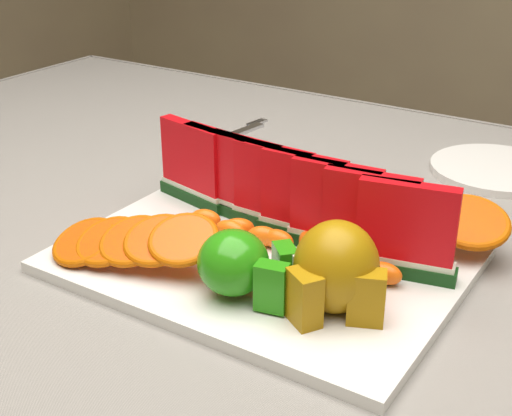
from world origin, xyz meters
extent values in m
cube|color=#4E341D|center=(0.00, 0.00, 0.73)|extent=(1.40, 0.90, 0.03)
cube|color=#4E341D|center=(-0.64, 0.39, 0.36)|extent=(0.06, 0.06, 0.72)
cube|color=gray|center=(0.00, 0.00, 0.75)|extent=(1.52, 1.02, 0.01)
cube|color=gray|center=(0.00, 0.51, 0.66)|extent=(1.52, 0.01, 0.20)
cube|color=silver|center=(0.07, -0.08, 0.76)|extent=(0.40, 0.30, 0.01)
ellipsoid|color=#3C8219|center=(0.09, -0.17, 0.80)|extent=(0.08, 0.08, 0.06)
cube|color=#3C8219|center=(0.14, -0.17, 0.80)|extent=(0.03, 0.02, 0.05)
cube|color=beige|center=(0.14, -0.17, 0.80)|extent=(0.03, 0.01, 0.04)
cube|color=#3C8219|center=(0.13, -0.14, 0.80)|extent=(0.03, 0.03, 0.05)
cube|color=beige|center=(0.14, -0.14, 0.80)|extent=(0.02, 0.02, 0.04)
ellipsoid|color=#9E810A|center=(0.18, -0.13, 0.81)|extent=(0.09, 0.09, 0.09)
cube|color=#9E810A|center=(0.17, -0.17, 0.79)|extent=(0.04, 0.04, 0.05)
cube|color=#9E810A|center=(0.22, -0.14, 0.79)|extent=(0.04, 0.03, 0.05)
cylinder|color=silver|center=(0.21, 0.30, 0.76)|extent=(0.20, 0.20, 0.01)
cube|color=silver|center=(-0.18, 0.21, 0.76)|extent=(0.04, 0.17, 0.00)
cube|color=silver|center=(-0.19, 0.30, 0.76)|extent=(0.01, 0.04, 0.00)
cube|color=silver|center=(-0.18, 0.30, 0.76)|extent=(0.01, 0.04, 0.00)
cube|color=silver|center=(-0.18, 0.30, 0.76)|extent=(0.01, 0.04, 0.00)
cube|color=#0E3D0B|center=(-0.07, -0.02, 0.78)|extent=(0.11, 0.04, 0.01)
cube|color=silver|center=(-0.07, -0.02, 0.79)|extent=(0.10, 0.04, 0.01)
cube|color=#C40200|center=(-0.07, -0.02, 0.83)|extent=(0.10, 0.04, 0.08)
cube|color=#0E3D0B|center=(-0.03, -0.02, 0.78)|extent=(0.11, 0.04, 0.01)
cube|color=silver|center=(-0.03, -0.02, 0.79)|extent=(0.10, 0.03, 0.01)
cube|color=#C40200|center=(-0.03, -0.02, 0.83)|extent=(0.10, 0.03, 0.08)
cube|color=#0E3D0B|center=(0.01, -0.03, 0.78)|extent=(0.11, 0.03, 0.01)
cube|color=silver|center=(0.01, -0.03, 0.79)|extent=(0.10, 0.03, 0.01)
cube|color=#C40200|center=(0.01, -0.03, 0.83)|extent=(0.10, 0.02, 0.08)
cube|color=#0E3D0B|center=(0.05, -0.03, 0.78)|extent=(0.11, 0.02, 0.01)
cube|color=silver|center=(0.05, -0.03, 0.79)|extent=(0.10, 0.02, 0.01)
cube|color=#C40200|center=(0.05, -0.03, 0.83)|extent=(0.10, 0.02, 0.08)
cube|color=#0E3D0B|center=(0.09, -0.03, 0.78)|extent=(0.11, 0.02, 0.01)
cube|color=silver|center=(0.09, -0.03, 0.79)|extent=(0.10, 0.02, 0.01)
cube|color=#C40200|center=(0.09, -0.03, 0.83)|extent=(0.10, 0.02, 0.08)
cube|color=#0E3D0B|center=(0.13, -0.04, 0.78)|extent=(0.11, 0.03, 0.01)
cube|color=silver|center=(0.13, -0.04, 0.79)|extent=(0.10, 0.03, 0.01)
cube|color=#C40200|center=(0.13, -0.04, 0.83)|extent=(0.10, 0.02, 0.08)
cube|color=#0E3D0B|center=(0.17, -0.04, 0.78)|extent=(0.11, 0.04, 0.01)
cube|color=silver|center=(0.17, -0.04, 0.79)|extent=(0.10, 0.03, 0.01)
cube|color=#C40200|center=(0.17, -0.04, 0.83)|extent=(0.10, 0.03, 0.08)
cube|color=#0E3D0B|center=(0.21, -0.05, 0.78)|extent=(0.11, 0.04, 0.01)
cube|color=silver|center=(0.21, -0.05, 0.79)|extent=(0.10, 0.04, 0.01)
cube|color=#C40200|center=(0.21, -0.05, 0.83)|extent=(0.10, 0.04, 0.08)
cylinder|color=orange|center=(-0.08, -0.19, 0.79)|extent=(0.08, 0.07, 0.03)
torus|color=#DD5400|center=(-0.08, -0.19, 0.79)|extent=(0.08, 0.08, 0.03)
cylinder|color=orange|center=(-0.05, -0.18, 0.79)|extent=(0.07, 0.07, 0.03)
torus|color=#DD5400|center=(-0.05, -0.18, 0.79)|extent=(0.08, 0.08, 0.03)
cylinder|color=orange|center=(-0.03, -0.17, 0.80)|extent=(0.07, 0.06, 0.03)
torus|color=#DD5400|center=(-0.03, -0.17, 0.80)|extent=(0.07, 0.07, 0.03)
cylinder|color=orange|center=(0.00, -0.16, 0.80)|extent=(0.07, 0.07, 0.03)
torus|color=#DD5400|center=(0.00, -0.16, 0.80)|extent=(0.08, 0.08, 0.03)
cylinder|color=orange|center=(0.03, -0.16, 0.80)|extent=(0.08, 0.08, 0.03)
torus|color=#DD5400|center=(0.03, -0.16, 0.80)|extent=(0.09, 0.09, 0.03)
cylinder|color=orange|center=(-0.04, 0.04, 0.78)|extent=(0.08, 0.08, 0.03)
torus|color=#DD5400|center=(-0.04, 0.04, 0.78)|extent=(0.09, 0.08, 0.03)
cylinder|color=orange|center=(0.01, 0.04, 0.79)|extent=(0.08, 0.08, 0.03)
torus|color=#DD5400|center=(0.01, 0.04, 0.79)|extent=(0.09, 0.09, 0.03)
cylinder|color=orange|center=(0.06, 0.04, 0.79)|extent=(0.09, 0.09, 0.03)
torus|color=#DD5400|center=(0.06, 0.04, 0.79)|extent=(0.10, 0.10, 0.03)
cylinder|color=orange|center=(0.10, 0.04, 0.79)|extent=(0.09, 0.09, 0.03)
torus|color=#DD5400|center=(0.10, 0.04, 0.79)|extent=(0.10, 0.10, 0.03)
cylinder|color=orange|center=(0.15, 0.04, 0.80)|extent=(0.10, 0.10, 0.03)
torus|color=#DD5400|center=(0.15, 0.04, 0.80)|extent=(0.11, 0.11, 0.03)
cylinder|color=orange|center=(0.20, 0.04, 0.80)|extent=(0.10, 0.10, 0.03)
torus|color=#DD5400|center=(0.20, 0.04, 0.80)|extent=(0.11, 0.11, 0.03)
cylinder|color=orange|center=(0.25, 0.04, 0.80)|extent=(0.10, 0.10, 0.03)
torus|color=#DD5400|center=(0.25, 0.04, 0.80)|extent=(0.12, 0.12, 0.03)
ellipsoid|color=#F84706|center=(-0.01, -0.07, 0.78)|extent=(0.04, 0.03, 0.02)
ellipsoid|color=#F84706|center=(0.03, -0.08, 0.78)|extent=(0.04, 0.02, 0.02)
ellipsoid|color=#F84706|center=(0.03, -0.07, 0.78)|extent=(0.04, 0.03, 0.02)
ellipsoid|color=#F84706|center=(0.07, -0.07, 0.78)|extent=(0.04, 0.03, 0.02)
ellipsoid|color=#F84706|center=(0.08, -0.07, 0.78)|extent=(0.04, 0.02, 0.02)
ellipsoid|color=#F84706|center=(0.11, -0.06, 0.78)|extent=(0.04, 0.04, 0.02)
ellipsoid|color=#F84706|center=(0.13, -0.07, 0.78)|extent=(0.04, 0.03, 0.02)
ellipsoid|color=#F84706|center=(0.16, -0.07, 0.78)|extent=(0.02, 0.04, 0.02)
ellipsoid|color=#F84706|center=(0.17, -0.09, 0.78)|extent=(0.04, 0.02, 0.02)
ellipsoid|color=#F84706|center=(0.20, -0.07, 0.78)|extent=(0.04, 0.02, 0.02)
camera|label=1|loc=(0.42, -0.64, 1.13)|focal=50.00mm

